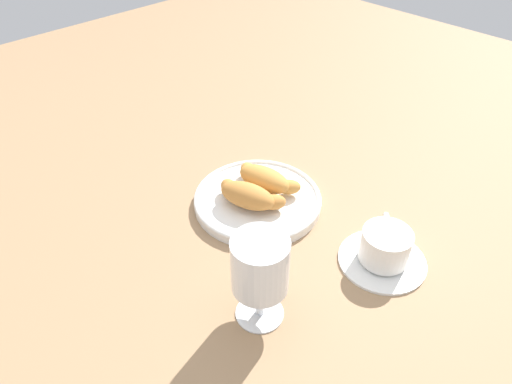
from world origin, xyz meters
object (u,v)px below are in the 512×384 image
at_px(coffee_cup_near, 384,249).
at_px(croissant_small, 265,179).
at_px(pastry_plate, 256,201).
at_px(croissant_large, 248,195).
at_px(juice_glass_left, 260,269).

bearing_deg(coffee_cup_near, croissant_small, -176.05).
distance_m(pastry_plate, croissant_large, 0.04).
distance_m(croissant_small, juice_glass_left, 0.27).
relative_size(croissant_large, croissant_small, 0.97).
bearing_deg(croissant_small, croissant_large, -76.71).
xyz_separation_m(croissant_large, coffee_cup_near, (0.23, 0.07, -0.01)).
xyz_separation_m(croissant_large, juice_glass_left, (0.17, -0.14, 0.05)).
bearing_deg(coffee_cup_near, juice_glass_left, -106.92).
relative_size(pastry_plate, croissant_large, 1.74).
height_order(croissant_large, coffee_cup_near, croissant_large).
height_order(croissant_small, juice_glass_left, juice_glass_left).
bearing_deg(pastry_plate, croissant_large, -76.94).
xyz_separation_m(pastry_plate, coffee_cup_near, (0.23, 0.05, 0.02)).
relative_size(croissant_small, coffee_cup_near, 0.99).
distance_m(pastry_plate, coffee_cup_near, 0.24).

